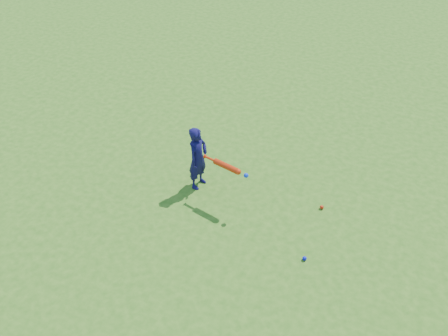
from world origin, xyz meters
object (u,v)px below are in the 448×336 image
object	(u,v)px
ground_ball_red	(322,207)
child	(198,158)
bat_swing	(228,167)
ground_ball_blue	(304,258)

from	to	relation	value
ground_ball_red	child	bearing A→B (deg)	-171.87
ground_ball_red	bat_swing	size ratio (longest dim) A/B	0.08
child	ground_ball_red	xyz separation A→B (m)	(1.94, 0.28, -0.51)
ground_ball_blue	bat_swing	world-z (taller)	bat_swing
ground_ball_red	bat_swing	bearing A→B (deg)	-161.34
ground_ball_blue	bat_swing	distance (m)	1.68
child	ground_ball_red	distance (m)	2.03
child	bat_swing	world-z (taller)	child
bat_swing	ground_ball_red	bearing A→B (deg)	30.76
child	ground_ball_red	bearing A→B (deg)	-75.19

